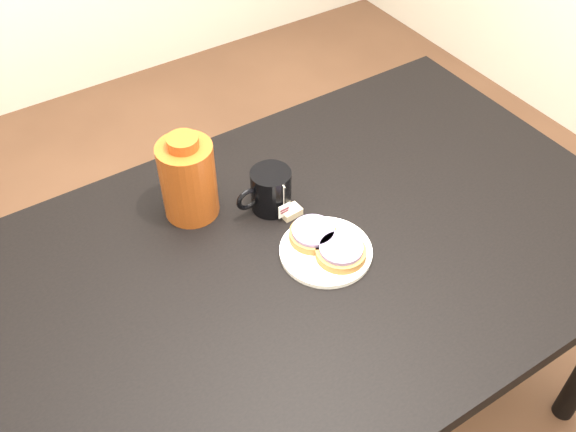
{
  "coord_description": "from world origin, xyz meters",
  "views": [
    {
      "loc": [
        -0.55,
        -0.73,
        1.75
      ],
      "look_at": [
        -0.04,
        0.06,
        0.81
      ],
      "focal_mm": 40.0,
      "sensor_mm": 36.0,
      "label": 1
    }
  ],
  "objects_px": {
    "mug": "(270,190)",
    "teabag_pouch": "(291,212)",
    "bagel_package": "(188,179)",
    "table": "(317,271)",
    "plate": "(326,251)",
    "bagel_front": "(341,251)",
    "bagel_back": "(313,234)"
  },
  "relations": [
    {
      "from": "plate",
      "to": "bagel_front",
      "type": "xyz_separation_m",
      "value": [
        0.02,
        -0.03,
        0.02
      ]
    },
    {
      "from": "mug",
      "to": "bagel_package",
      "type": "xyz_separation_m",
      "value": [
        -0.15,
        0.09,
        0.04
      ]
    },
    {
      "from": "plate",
      "to": "bagel_front",
      "type": "distance_m",
      "value": 0.04
    },
    {
      "from": "bagel_front",
      "to": "plate",
      "type": "bearing_deg",
      "value": 118.4
    },
    {
      "from": "bagel_front",
      "to": "teabag_pouch",
      "type": "xyz_separation_m",
      "value": [
        -0.02,
        0.16,
        -0.01
      ]
    },
    {
      "from": "plate",
      "to": "mug",
      "type": "relative_size",
      "value": 1.43
    },
    {
      "from": "mug",
      "to": "teabag_pouch",
      "type": "xyz_separation_m",
      "value": [
        0.02,
        -0.05,
        -0.04
      ]
    },
    {
      "from": "bagel_package",
      "to": "teabag_pouch",
      "type": "bearing_deg",
      "value": -36.65
    },
    {
      "from": "table",
      "to": "bagel_front",
      "type": "distance_m",
      "value": 0.12
    },
    {
      "from": "bagel_back",
      "to": "bagel_front",
      "type": "bearing_deg",
      "value": -74.39
    },
    {
      "from": "table",
      "to": "mug",
      "type": "xyz_separation_m",
      "value": [
        -0.02,
        0.16,
        0.13
      ]
    },
    {
      "from": "table",
      "to": "bagel_back",
      "type": "relative_size",
      "value": 12.56
    },
    {
      "from": "bagel_package",
      "to": "plate",
      "type": "bearing_deg",
      "value": -56.5
    },
    {
      "from": "bagel_back",
      "to": "bagel_front",
      "type": "relative_size",
      "value": 1.04
    },
    {
      "from": "bagel_back",
      "to": "bagel_package",
      "type": "height_order",
      "value": "bagel_package"
    },
    {
      "from": "bagel_back",
      "to": "bagel_package",
      "type": "bearing_deg",
      "value": 127.55
    },
    {
      "from": "bagel_back",
      "to": "teabag_pouch",
      "type": "height_order",
      "value": "bagel_back"
    },
    {
      "from": "plate",
      "to": "bagel_back",
      "type": "height_order",
      "value": "bagel_back"
    },
    {
      "from": "table",
      "to": "teabag_pouch",
      "type": "relative_size",
      "value": 31.11
    },
    {
      "from": "table",
      "to": "mug",
      "type": "relative_size",
      "value": 10.34
    },
    {
      "from": "teabag_pouch",
      "to": "bagel_package",
      "type": "height_order",
      "value": "bagel_package"
    },
    {
      "from": "mug",
      "to": "bagel_package",
      "type": "relative_size",
      "value": 0.66
    },
    {
      "from": "bagel_front",
      "to": "bagel_package",
      "type": "height_order",
      "value": "bagel_package"
    },
    {
      "from": "plate",
      "to": "bagel_package",
      "type": "height_order",
      "value": "bagel_package"
    },
    {
      "from": "bagel_front",
      "to": "bagel_back",
      "type": "bearing_deg",
      "value": 105.61
    },
    {
      "from": "teabag_pouch",
      "to": "bagel_package",
      "type": "distance_m",
      "value": 0.24
    },
    {
      "from": "bagel_back",
      "to": "plate",
      "type": "bearing_deg",
      "value": -84.52
    },
    {
      "from": "plate",
      "to": "bagel_back",
      "type": "bearing_deg",
      "value": 95.48
    },
    {
      "from": "plate",
      "to": "mug",
      "type": "xyz_separation_m",
      "value": [
        -0.02,
        0.18,
        0.04
      ]
    },
    {
      "from": "bagel_front",
      "to": "mug",
      "type": "relative_size",
      "value": 0.8
    },
    {
      "from": "table",
      "to": "bagel_package",
      "type": "bearing_deg",
      "value": 125.81
    },
    {
      "from": "bagel_front",
      "to": "mug",
      "type": "xyz_separation_m",
      "value": [
        -0.04,
        0.21,
        0.03
      ]
    }
  ]
}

